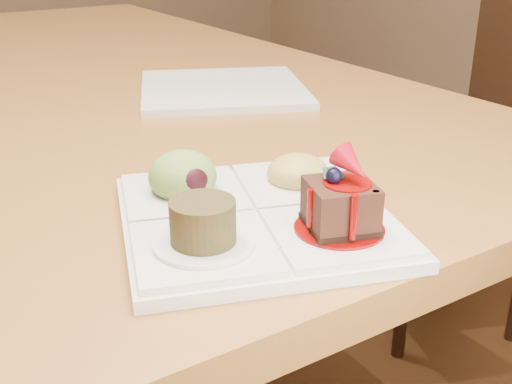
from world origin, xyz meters
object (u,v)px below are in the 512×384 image
chair_right (476,149)px  second_plate (223,89)px  sampler_plate (254,206)px  dining_table (68,106)px

chair_right → second_plate: 0.83m
sampler_plate → chair_right: bearing=46.4°
dining_table → chair_right: 1.00m
dining_table → chair_right: size_ratio=2.14×
chair_right → sampler_plate: size_ratio=2.70×
sampler_plate → second_plate: sampler_plate is taller
dining_table → sampler_plate: bearing=-93.8°
dining_table → sampler_plate: sampler_plate is taller
second_plate → chair_right: bearing=6.1°
dining_table → second_plate: second_plate is taller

